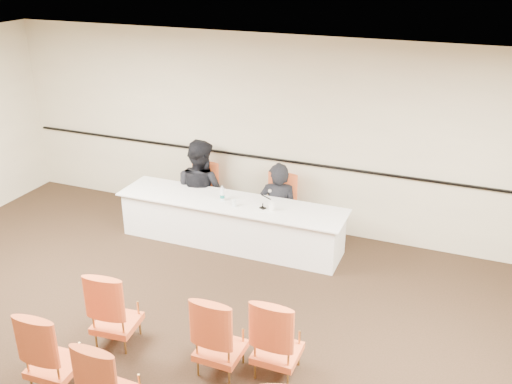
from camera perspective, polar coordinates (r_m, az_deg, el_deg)
ceiling at (r=4.72m, az=-10.23°, el=8.91°), size 10.00×10.00×0.00m
wall_back at (r=8.65m, az=4.50°, el=5.51°), size 10.00×0.04×3.00m
wall_rail at (r=8.75m, az=4.34°, el=2.94°), size 9.80×0.04×0.03m
panel_table at (r=8.54m, az=-2.54°, el=-3.06°), size 3.46×0.82×0.69m
panelist_main at (r=8.79m, az=2.20°, el=-2.25°), size 0.70×0.55×1.69m
panelist_main_chair at (r=8.73m, az=2.21°, el=-1.48°), size 0.50×0.50×0.95m
panelist_second at (r=9.22m, az=-5.57°, el=-0.15°), size 1.03×0.89×1.82m
panelist_second_chair at (r=9.22m, az=-5.57°, el=-0.18°), size 0.50×0.50×0.95m
papers at (r=8.13m, az=0.92°, el=-1.74°), size 0.34×0.28×0.00m
microphone at (r=8.10m, az=0.68°, el=-0.83°), size 0.16×0.21×0.26m
water_bottle at (r=8.38m, az=-3.40°, el=-0.13°), size 0.08×0.08×0.23m
drinking_glass at (r=8.22m, az=-2.20°, el=-1.10°), size 0.08×0.08×0.10m
coffee_cup at (r=8.07m, az=1.53°, el=-1.45°), size 0.09×0.09×0.13m
aud_chair_front_left at (r=6.64m, az=-13.90°, el=-11.01°), size 0.55×0.55×0.95m
aud_chair_front_mid at (r=6.08m, az=-3.61°, el=-13.84°), size 0.50×0.50×0.95m
aud_chair_front_right at (r=6.04m, az=2.19°, el=-14.09°), size 0.50×0.50×0.95m
aud_chair_back_left at (r=6.22m, az=-19.65°, el=-14.46°), size 0.53×0.53×0.95m
aud_chair_back_mid at (r=5.69m, az=-14.31°, el=-17.71°), size 0.51×0.51×0.95m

